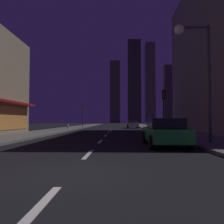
% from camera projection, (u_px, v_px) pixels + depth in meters
% --- Properties ---
extents(ground_plane, '(78.00, 136.00, 0.10)m').
position_uv_depth(ground_plane, '(112.00, 129.00, 37.05)').
color(ground_plane, black).
extents(sidewalk_right, '(4.00, 76.00, 0.15)m').
position_uv_depth(sidewalk_right, '(153.00, 128.00, 36.81)').
color(sidewalk_right, '#605E59').
rests_on(sidewalk_right, ground).
extents(sidewalk_left, '(4.00, 76.00, 0.15)m').
position_uv_depth(sidewalk_left, '(73.00, 128.00, 37.31)').
color(sidewalk_left, '#605E59').
rests_on(sidewalk_left, ground).
extents(lane_marking_center, '(0.16, 28.20, 0.01)m').
position_uv_depth(lane_marking_center, '(103.00, 138.00, 16.09)').
color(lane_marking_center, silver).
rests_on(lane_marking_center, ground).
extents(skyscraper_distant_tall, '(5.66, 5.68, 35.23)m').
position_uv_depth(skyscraper_distant_tall, '(115.00, 92.00, 120.69)').
color(skyscraper_distant_tall, '#524E3D').
rests_on(skyscraper_distant_tall, ground).
extents(skyscraper_distant_mid, '(7.44, 7.84, 49.12)m').
position_uv_depth(skyscraper_distant_mid, '(134.00, 82.00, 126.46)').
color(skyscraper_distant_mid, '#3C392D').
rests_on(skyscraper_distant_mid, ground).
extents(skyscraper_distant_short, '(6.43, 8.34, 56.25)m').
position_uv_depth(skyscraper_distant_short, '(150.00, 83.00, 150.14)').
color(skyscraper_distant_short, '#65604C').
rests_on(skyscraper_distant_short, ground).
extents(skyscraper_distant_slender, '(5.91, 6.11, 40.04)m').
position_uv_depth(skyscraper_distant_slender, '(168.00, 94.00, 147.92)').
color(skyscraper_distant_slender, '#484436').
rests_on(skyscraper_distant_slender, ground).
extents(car_parked_near, '(1.98, 4.24, 1.45)m').
position_uv_depth(car_parked_near, '(165.00, 132.00, 11.07)').
color(car_parked_near, '#1E722D').
rests_on(car_parked_near, ground).
extents(car_parked_far, '(1.98, 4.24, 1.45)m').
position_uv_depth(car_parked_far, '(133.00, 124.00, 37.69)').
color(car_parked_far, silver).
rests_on(car_parked_far, ground).
extents(fire_hydrant_far_left, '(0.42, 0.30, 0.65)m').
position_uv_depth(fire_hydrant_far_left, '(68.00, 127.00, 29.28)').
color(fire_hydrant_far_left, '#B2B2B2').
rests_on(fire_hydrant_far_left, sidewalk_left).
extents(traffic_light_near_right, '(0.32, 0.48, 4.20)m').
position_uv_depth(traffic_light_near_right, '(164.00, 101.00, 20.42)').
color(traffic_light_near_right, '#2D2D2D').
rests_on(traffic_light_near_right, sidewalk_right).
extents(traffic_light_far_left, '(0.32, 0.48, 4.20)m').
position_uv_depth(traffic_light_far_left, '(83.00, 110.00, 38.53)').
color(traffic_light_far_left, '#2D2D2D').
rests_on(traffic_light_far_left, sidewalk_left).
extents(street_lamp_right, '(1.96, 0.56, 6.58)m').
position_uv_depth(street_lamp_right, '(194.00, 54.00, 11.77)').
color(street_lamp_right, '#38383D').
rests_on(street_lamp_right, sidewalk_right).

